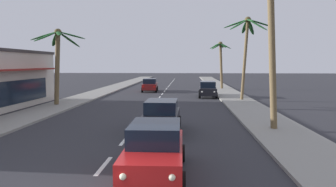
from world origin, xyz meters
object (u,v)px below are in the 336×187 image
Objects in this scene: sedan_parked_nearest_kerb at (208,89)px; palm_right_third at (247,37)px; palm_right_second at (271,8)px; palm_left_third at (57,52)px; sedan_third_in_queue at (161,116)px; sedan_oncoming_far at (150,85)px; sedan_lead_at_stop_bar at (155,149)px; palm_right_farthest at (221,54)px.

palm_right_third is at bearing -43.86° from sedan_parked_nearest_kerb.
sedan_parked_nearest_kerb is at bearing 97.18° from palm_right_second.
palm_right_second reaches higher than sedan_parked_nearest_kerb.
sedan_third_in_queue is at bearing -44.75° from palm_left_third.
sedan_third_in_queue is at bearing -101.68° from sedan_parked_nearest_kerb.
palm_left_third reaches higher than sedan_oncoming_far.
sedan_lead_at_stop_bar is at bearing -127.89° from palm_right_second.
sedan_oncoming_far is 0.49× the size of palm_right_second.
palm_left_third reaches higher than sedan_third_in_queue.
palm_right_farthest is at bearing 22.86° from sedan_oncoming_far.
sedan_third_in_queue is at bearing 92.92° from sedan_lead_at_stop_bar.
palm_left_third is at bearing 150.02° from palm_right_second.
palm_right_farthest is at bearing 80.40° from sedan_lead_at_stop_bar.
palm_right_third is at bearing 84.37° from palm_right_second.
palm_right_third reaches higher than palm_right_farthest.
sedan_parked_nearest_kerb is at bearing -103.50° from palm_right_farthest.
palm_right_farthest is (15.52, 17.96, 0.30)m from palm_left_third.
palm_right_second is (9.12, -22.74, 5.61)m from sedan_oncoming_far.
palm_left_third is at bearing 122.15° from sedan_lead_at_stop_bar.
palm_left_third is at bearing -113.50° from sedan_oncoming_far.
palm_left_third is 17.21m from palm_right_third.
sedan_parked_nearest_kerb is at bearing 136.14° from palm_right_third.
sedan_lead_at_stop_bar is at bearing -82.77° from sedan_oncoming_far.
palm_right_farthest reaches higher than sedan_third_in_queue.
sedan_parked_nearest_kerb is 0.49× the size of palm_right_second.
palm_left_third is at bearing -164.47° from palm_right_third.
palm_left_third is 0.81× the size of palm_right_third.
palm_right_farthest is at bearing 94.24° from palm_right_third.
sedan_third_in_queue is 23.67m from sedan_oncoming_far.
palm_right_second is 1.16× the size of palm_right_third.
sedan_parked_nearest_kerb is at bearing 31.00° from palm_left_third.
sedan_third_in_queue is at bearing -81.64° from sedan_oncoming_far.
sedan_parked_nearest_kerb is (3.58, 17.31, 0.00)m from sedan_third_in_queue.
sedan_oncoming_far is 15.00m from palm_right_third.
sedan_third_in_queue is 16.54m from palm_right_third.
palm_right_farthest is (6.00, 27.40, 4.04)m from sedan_third_in_queue.
sedan_third_in_queue is 13.92m from palm_left_third.
sedan_oncoming_far is 0.68× the size of palm_right_farthest.
palm_right_farthest is at bearing 49.17° from palm_left_third.
sedan_oncoming_far is 11.01m from palm_right_farthest.
palm_right_second reaches higher than sedan_third_in_queue.
palm_right_third is at bearing -41.99° from sedan_oncoming_far.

